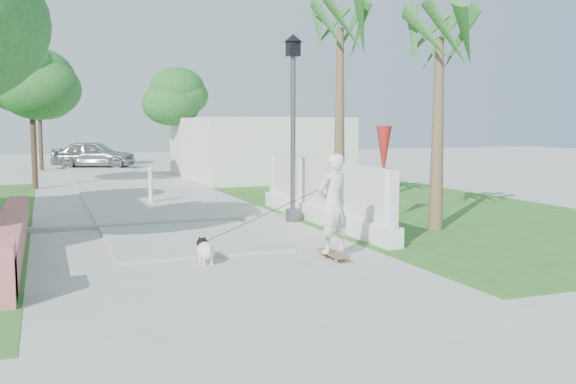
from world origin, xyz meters
name	(u,v)px	position (x,y,z in m)	size (l,w,h in m)	color
ground	(245,285)	(0.00, 0.00, 0.00)	(90.00, 90.00, 0.00)	#B7B7B2
path_strip	(110,177)	(0.00, 20.00, 0.03)	(3.20, 36.00, 0.06)	#B7B7B2
curb	(169,223)	(0.00, 6.00, 0.05)	(6.50, 0.25, 0.10)	#999993
grass_right	(390,202)	(7.00, 8.00, 0.01)	(8.00, 20.00, 0.01)	#2C5E1D
pink_wall	(10,238)	(-3.30, 3.55, 0.31)	(0.45, 8.20, 0.80)	#C96769
lattice_fence	(320,200)	(3.40, 5.00, 0.54)	(0.35, 7.00, 1.50)	white
building_right	(255,148)	(6.00, 18.00, 1.30)	(6.00, 8.00, 2.60)	silver
street_lamp	(293,120)	(2.90, 5.50, 2.43)	(0.44, 0.44, 4.44)	#59595E
bollard	(151,185)	(0.20, 10.00, 0.58)	(0.14, 0.14, 1.09)	white
patio_umbrella	(384,152)	(4.80, 4.50, 1.69)	(0.36, 0.36, 2.30)	#59595E
tree_path_left	(32,82)	(-2.98, 15.98, 3.82)	(3.40, 3.40, 5.23)	#4C3826
tree_path_right	(182,98)	(3.22, 19.98, 3.49)	(3.00, 3.00, 4.79)	#4C3826
tree_path_far	(39,94)	(-2.78, 25.98, 3.82)	(3.20, 3.20, 5.17)	#4C3826
palm_far	(340,41)	(4.60, 6.50, 4.48)	(1.80, 1.80, 5.30)	brown
palm_near	(440,49)	(5.40, 3.20, 3.95)	(1.80, 1.80, 4.70)	brown
skateboarder	(285,212)	(1.16, 1.43, 0.83)	(2.53, 1.06, 1.84)	brown
dog	(205,250)	(-0.20, 1.62, 0.24)	(0.30, 0.65, 0.44)	white
parked_car	(94,154)	(-0.18, 26.76, 0.73)	(1.73, 4.29, 1.46)	#A9ABB1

